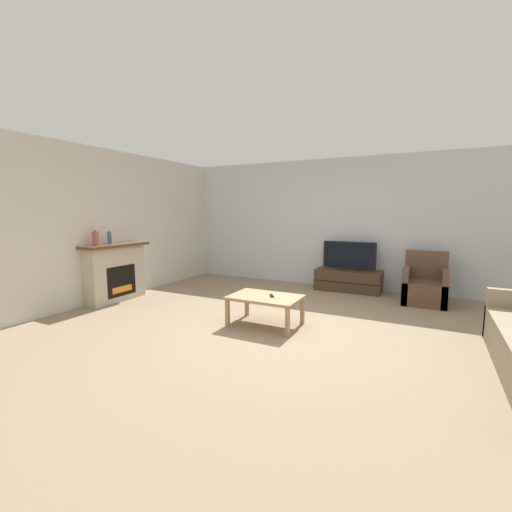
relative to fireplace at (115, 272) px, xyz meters
name	(u,v)px	position (x,y,z in m)	size (l,w,h in m)	color
ground_plane	(285,327)	(3.28, 0.04, -0.53)	(24.00, 24.00, 0.00)	#89755B
wall_back	(339,223)	(3.28, 3.01, 0.82)	(12.00, 0.06, 2.70)	silver
wall_left	(107,225)	(-0.19, 0.04, 0.82)	(0.06, 12.00, 2.70)	beige
fireplace	(115,272)	(0.00, 0.00, 0.00)	(0.44, 1.23, 1.03)	#B7A893
mantel_vase_left	(96,238)	(0.02, -0.37, 0.63)	(0.11, 0.11, 0.28)	#994C3D
mantel_vase_centre_left	(110,238)	(0.02, -0.09, 0.62)	(0.07, 0.07, 0.24)	#385670
tv_stand	(348,280)	(3.58, 2.68, -0.31)	(1.29, 0.52, 0.43)	#422D1E
tv	(349,257)	(3.58, 2.68, 0.17)	(1.05, 0.18, 0.58)	black
armchair	(425,287)	(4.98, 2.36, -0.24)	(0.70, 0.76, 0.90)	brown
coffee_table	(265,300)	(3.00, -0.01, -0.15)	(0.98, 0.65, 0.42)	#A37F56
remote	(272,296)	(3.08, 0.02, -0.09)	(0.11, 0.15, 0.02)	black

